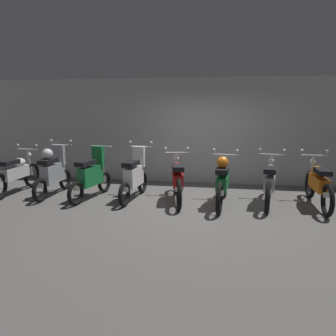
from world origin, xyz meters
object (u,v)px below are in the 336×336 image
(motorbike_slot_3, at_px, (134,176))
(motorbike_slot_7, at_px, (318,184))
(motorbike_slot_4, at_px, (177,179))
(motorbike_slot_6, at_px, (270,182))
(motorbike_slot_5, at_px, (223,181))
(motorbike_slot_2, at_px, (92,176))
(motorbike_slot_0, at_px, (16,173))
(motorbike_slot_1, at_px, (53,172))

(motorbike_slot_3, height_order, motorbike_slot_7, motorbike_slot_3)
(motorbike_slot_4, relative_size, motorbike_slot_7, 0.99)
(motorbike_slot_6, bearing_deg, motorbike_slot_7, -0.44)
(motorbike_slot_7, bearing_deg, motorbike_slot_3, -178.98)
(motorbike_slot_5, xyz_separation_m, motorbike_slot_6, (1.00, 0.22, -0.04))
(motorbike_slot_2, relative_size, motorbike_slot_4, 0.86)
(motorbike_slot_4, bearing_deg, motorbike_slot_6, 1.51)
(motorbike_slot_0, distance_m, motorbike_slot_4, 3.96)
(motorbike_slot_1, xyz_separation_m, motorbike_slot_5, (3.97, -0.14, -0.04))
(motorbike_slot_0, relative_size, motorbike_slot_6, 1.01)
(motorbike_slot_2, bearing_deg, motorbike_slot_3, 5.64)
(motorbike_slot_0, relative_size, motorbike_slot_3, 1.16)
(motorbike_slot_3, xyz_separation_m, motorbike_slot_7, (3.96, 0.07, -0.04))
(motorbike_slot_3, xyz_separation_m, motorbike_slot_6, (2.98, 0.08, -0.04))
(motorbike_slot_4, xyz_separation_m, motorbike_slot_5, (1.00, -0.17, 0.04))
(motorbike_slot_0, relative_size, motorbike_slot_4, 1.01)
(motorbike_slot_5, bearing_deg, motorbike_slot_7, 6.14)
(motorbike_slot_3, relative_size, motorbike_slot_4, 0.87)
(motorbike_slot_4, height_order, motorbike_slot_5, same)
(motorbike_slot_1, distance_m, motorbike_slot_6, 4.97)
(motorbike_slot_2, distance_m, motorbike_slot_7, 4.96)
(motorbike_slot_2, distance_m, motorbike_slot_5, 2.97)
(motorbike_slot_1, distance_m, motorbike_slot_2, 1.00)
(motorbike_slot_2, relative_size, motorbike_slot_5, 0.85)
(motorbike_slot_0, relative_size, motorbike_slot_5, 1.00)
(motorbike_slot_3, bearing_deg, motorbike_slot_7, 1.02)
(motorbike_slot_6, bearing_deg, motorbike_slot_3, -178.50)
(motorbike_slot_2, xyz_separation_m, motorbike_slot_6, (3.97, 0.18, -0.03))
(motorbike_slot_0, bearing_deg, motorbike_slot_7, 0.40)
(motorbike_slot_2, distance_m, motorbike_slot_6, 3.97)
(motorbike_slot_5, xyz_separation_m, motorbike_slot_7, (1.98, 0.21, -0.04))
(motorbike_slot_1, relative_size, motorbike_slot_4, 0.87)
(motorbike_slot_0, bearing_deg, motorbike_slot_6, 0.54)
(motorbike_slot_0, distance_m, motorbike_slot_5, 4.96)
(motorbike_slot_1, distance_m, motorbike_slot_5, 3.97)
(motorbike_slot_2, bearing_deg, motorbike_slot_7, 1.94)
(motorbike_slot_5, height_order, motorbike_slot_6, same)
(motorbike_slot_1, bearing_deg, motorbike_slot_7, 0.71)
(motorbike_slot_0, height_order, motorbike_slot_3, motorbike_slot_3)
(motorbike_slot_7, bearing_deg, motorbike_slot_2, -178.06)
(motorbike_slot_3, xyz_separation_m, motorbike_slot_5, (1.98, -0.14, 0.00))
(motorbike_slot_5, bearing_deg, motorbike_slot_0, 178.10)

